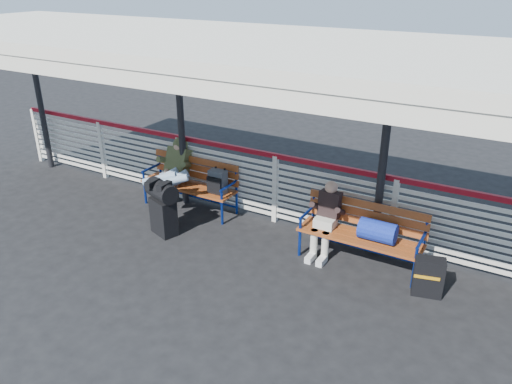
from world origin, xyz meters
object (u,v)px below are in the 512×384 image
Objects in this scene: luggage_stack at (163,206)px; companion_person at (326,218)px; suitcase_side at (428,277)px; bench_left at (198,180)px; bench_right at (369,229)px; traveler_man at (170,175)px.

luggage_stack is 2.63m from companion_person.
companion_person is 2.12× the size of suitcase_side.
suitcase_side is at bearing -8.20° from bench_left.
bench_right is 0.65m from companion_person.
luggage_stack is 1.02m from bench_left.
bench_right is (3.18, 0.73, 0.07)m from luggage_stack.
bench_left is at bearing 158.27° from suitcase_side.
companion_person is (2.53, 0.72, 0.09)m from luggage_stack.
luggage_stack is 3.26m from bench_right.
companion_person is at bearing 35.32° from luggage_stack.
bench_left is 2.58m from companion_person.
bench_left is at bearing 111.65° from luggage_stack.
bench_right is at bearing 1.30° from traveler_man.
bench_left is at bearing 174.93° from bench_right.
companion_person is at bearing 155.93° from suitcase_side.
bench_right is 3.53m from traveler_man.
traveler_man is at bearing -130.22° from bench_left.
suitcase_side is at bearing 25.28° from luggage_stack.
bench_right is (3.22, -0.29, -0.00)m from bench_left.
bench_right is at bearing -5.07° from bench_left.
traveler_man is 2.88m from companion_person.
traveler_man is 2.91× the size of suitcase_side.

